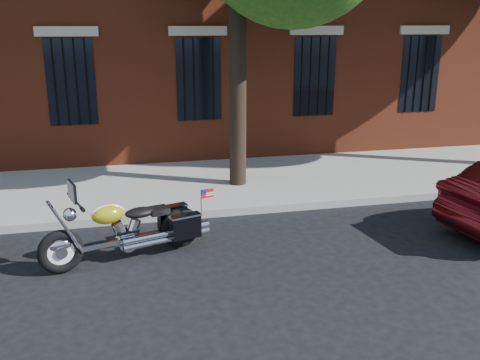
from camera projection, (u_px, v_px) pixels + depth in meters
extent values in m
plane|color=black|center=(246.00, 243.00, 8.98)|extent=(120.00, 120.00, 0.00)
cube|color=gray|center=(230.00, 211.00, 10.24)|extent=(40.00, 0.16, 0.15)
cube|color=gray|center=(213.00, 183.00, 12.00)|extent=(40.00, 3.60, 0.15)
cube|color=black|center=(198.00, 79.00, 13.12)|extent=(1.10, 0.14, 2.00)
cube|color=#B2A893|center=(198.00, 31.00, 12.77)|extent=(1.40, 0.20, 0.22)
cylinder|color=black|center=(199.00, 80.00, 13.05)|extent=(0.04, 0.04, 2.00)
cylinder|color=black|center=(238.00, 75.00, 11.08)|extent=(0.36, 0.36, 5.00)
torus|color=black|center=(61.00, 252.00, 7.80)|extent=(0.69, 0.34, 0.67)
torus|color=black|center=(181.00, 227.00, 8.72)|extent=(0.69, 0.34, 0.67)
cylinder|color=white|center=(61.00, 252.00, 7.80)|extent=(0.50, 0.21, 0.50)
cylinder|color=white|center=(181.00, 227.00, 8.72)|extent=(0.50, 0.21, 0.50)
ellipsoid|color=white|center=(60.00, 245.00, 7.77)|extent=(0.38, 0.23, 0.19)
ellipsoid|color=gold|center=(181.00, 220.00, 8.68)|extent=(0.38, 0.24, 0.19)
cube|color=white|center=(124.00, 240.00, 8.26)|extent=(1.47, 0.54, 0.08)
cylinder|color=white|center=(127.00, 241.00, 8.29)|extent=(0.36, 0.27, 0.32)
cylinder|color=white|center=(162.00, 238.00, 8.38)|extent=(1.23, 0.46, 0.09)
ellipsoid|color=gold|center=(108.00, 214.00, 8.02)|extent=(0.56, 0.42, 0.29)
ellipsoid|color=black|center=(140.00, 212.00, 8.28)|extent=(0.55, 0.42, 0.15)
cube|color=black|center=(173.00, 216.00, 8.89)|extent=(0.51, 0.30, 0.38)
cube|color=black|center=(186.00, 227.00, 8.45)|extent=(0.51, 0.30, 0.38)
cylinder|color=white|center=(76.00, 202.00, 7.73)|extent=(0.27, 0.76, 0.04)
sphere|color=white|center=(70.00, 215.00, 7.73)|extent=(0.25, 0.25, 0.20)
cube|color=black|center=(72.00, 191.00, 7.66)|extent=(0.16, 0.40, 0.28)
cube|color=red|center=(207.00, 193.00, 8.45)|extent=(0.22, 0.08, 0.14)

